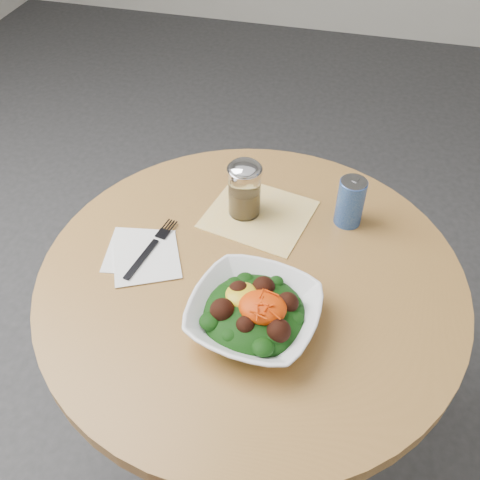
{
  "coord_description": "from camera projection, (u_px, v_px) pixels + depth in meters",
  "views": [
    {
      "loc": [
        0.17,
        -0.73,
        1.59
      ],
      "look_at": [
        -0.03,
        0.03,
        0.81
      ],
      "focal_mm": 40.0,
      "sensor_mm": 36.0,
      "label": 1
    }
  ],
  "objects": [
    {
      "name": "table",
      "position": [
        250.0,
        328.0,
        1.27
      ],
      "size": [
        0.9,
        0.9,
        0.75
      ],
      "color": "black",
      "rests_on": "ground"
    },
    {
      "name": "fork",
      "position": [
        152.0,
        246.0,
        1.17
      ],
      "size": [
        0.05,
        0.2,
        0.0
      ],
      "color": "black",
      "rests_on": "table"
    },
    {
      "name": "ground",
      "position": [
        248.0,
        434.0,
        1.65
      ],
      "size": [
        6.0,
        6.0,
        0.0
      ],
      "primitive_type": "plane",
      "color": "#2F2F32",
      "rests_on": "ground"
    },
    {
      "name": "cloth_napkin",
      "position": [
        259.0,
        214.0,
        1.26
      ],
      "size": [
        0.27,
        0.25,
        0.0
      ],
      "primitive_type": "cube",
      "rotation": [
        0.0,
        0.0,
        -0.2
      ],
      "color": "orange",
      "rests_on": "table"
    },
    {
      "name": "paper_napkins",
      "position": [
        143.0,
        255.0,
        1.16
      ],
      "size": [
        0.2,
        0.19,
        0.0
      ],
      "color": "white",
      "rests_on": "table"
    },
    {
      "name": "beverage_can",
      "position": [
        350.0,
        202.0,
        1.2
      ],
      "size": [
        0.06,
        0.06,
        0.12
      ],
      "color": "#0E339A",
      "rests_on": "table"
    },
    {
      "name": "salad_bowl",
      "position": [
        254.0,
        313.0,
        1.01
      ],
      "size": [
        0.27,
        0.27,
        0.09
      ],
      "color": "white",
      "rests_on": "table"
    },
    {
      "name": "spice_shaker",
      "position": [
        245.0,
        189.0,
        1.21
      ],
      "size": [
        0.08,
        0.08,
        0.14
      ],
      "color": "silver",
      "rests_on": "table"
    }
  ]
}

